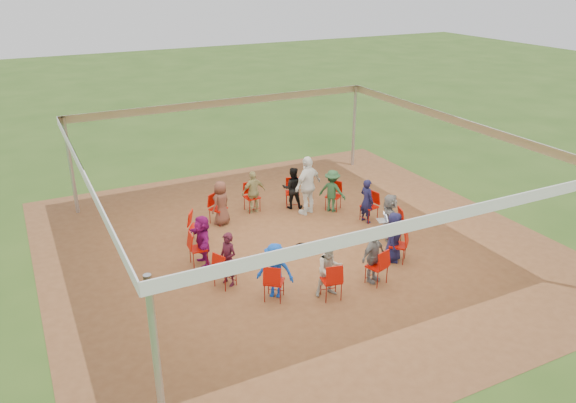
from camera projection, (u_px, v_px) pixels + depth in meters
name	position (u px, v px, depth m)	size (l,w,h in m)	color
ground	(297.00, 245.00, 15.24)	(80.00, 80.00, 0.00)	#315119
dirt_patch	(297.00, 245.00, 15.24)	(13.00, 13.00, 0.00)	brown
tent	(297.00, 163.00, 14.32)	(10.33, 10.33, 3.00)	#B2B2B7
chair_0	(393.00, 224.00, 15.46)	(0.42, 0.44, 0.90)	#C10D02
chair_1	(369.00, 207.00, 16.55)	(0.42, 0.44, 0.90)	#C10D02
chair_2	(333.00, 196.00, 17.31)	(0.42, 0.44, 0.90)	#C10D02
chair_3	(292.00, 193.00, 17.55)	(0.42, 0.44, 0.90)	#C10D02
chair_4	(252.00, 197.00, 17.23)	(0.42, 0.44, 0.90)	#C10D02
chair_5	(218.00, 209.00, 16.40)	(0.42, 0.44, 0.90)	#C10D02
chair_6	(198.00, 227.00, 15.27)	(0.42, 0.44, 0.90)	#C10D02
chair_7	(198.00, 249.00, 14.10)	(0.42, 0.44, 0.90)	#C10D02
chair_8	(225.00, 269.00, 13.14)	(0.42, 0.44, 0.90)	#C10D02
chair_9	(274.00, 282.00, 12.62)	(0.42, 0.44, 0.90)	#C10D02
chair_10	(331.00, 281.00, 12.67)	(0.42, 0.44, 0.90)	#C10D02
chair_11	(377.00, 266.00, 13.26)	(0.42, 0.44, 0.90)	#C10D02
chair_12	(398.00, 245.00, 14.27)	(0.42, 0.44, 0.90)	#C10D02
person_seated_0	(390.00, 217.00, 15.35)	(1.23, 0.46, 1.33)	gray
person_seated_1	(367.00, 201.00, 16.40)	(0.48, 0.32, 1.33)	#15153A
person_seated_2	(332.00, 191.00, 17.13)	(0.86, 0.42, 1.33)	#254E2C
person_seated_3	(293.00, 188.00, 17.36)	(0.64, 0.37, 1.33)	black
person_seated_4	(254.00, 192.00, 17.05)	(0.78, 0.40, 1.33)	tan
person_seated_5	(221.00, 203.00, 16.26)	(0.65, 0.36, 1.33)	brown
person_seated_6	(203.00, 240.00, 14.05)	(1.23, 0.46, 1.33)	#841063
person_seated_7	(228.00, 259.00, 13.14)	(0.48, 0.32, 1.33)	#3D101F
person_seated_8	(275.00, 271.00, 12.65)	(0.86, 0.42, 1.33)	#0F42B8
person_seated_9	(330.00, 270.00, 12.69)	(0.64, 0.37, 1.33)	beige
person_seated_10	(373.00, 257.00, 13.26)	(0.78, 0.40, 1.33)	gray
person_seated_11	(394.00, 237.00, 14.22)	(0.65, 0.36, 1.33)	#15153A
standing_person	(308.00, 185.00, 16.87)	(1.07, 0.55, 1.82)	white
cable_coil	(303.00, 246.00, 15.15)	(0.47, 0.47, 0.03)	black
laptop	(384.00, 219.00, 15.35)	(0.35, 0.40, 0.23)	#B7B7BC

